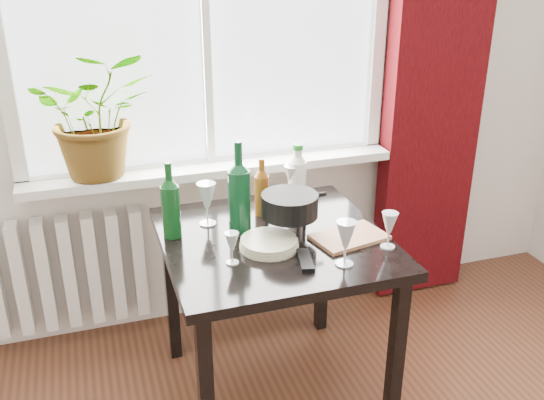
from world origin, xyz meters
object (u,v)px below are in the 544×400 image
object	(u,v)px
bottle_amber	(262,187)
cutting_board	(349,237)
tv_remote	(305,260)
wine_bottle_left	(170,200)
plate_stack	(269,243)
wineglass_front_right	(345,243)
cleaning_bottle	(297,174)
table	(274,258)
fondue_pot	(290,215)
wineglass_far_right	(389,230)
radiator	(57,274)
wine_bottle_right	(239,187)
wineglass_back_center	(293,184)
wineglass_back_left	(207,203)
potted_plant	(96,114)
wineglass_front_left	(232,248)

from	to	relation	value
bottle_amber	cutting_board	size ratio (longest dim) A/B	0.90
tv_remote	cutting_board	world-z (taller)	tv_remote
wine_bottle_left	plate_stack	bearing A→B (deg)	-32.84
wineglass_front_right	cutting_board	xyz separation A→B (m)	(0.10, 0.18, -0.08)
cleaning_bottle	cutting_board	distance (m)	0.41
table	wine_bottle_left	distance (m)	0.46
fondue_pot	cutting_board	world-z (taller)	fondue_pot
table	wineglass_far_right	xyz separation A→B (m)	(0.38, -0.21, 0.16)
radiator	tv_remote	size ratio (longest dim) A/B	5.19
wine_bottle_right	wineglass_back_center	size ratio (longest dim) A/B	2.07
wineglass_back_left	fondue_pot	distance (m)	0.34
radiator	wineglass_front_right	distance (m)	1.44
table	wineglass_back_left	bearing A→B (deg)	138.88
radiator	plate_stack	size ratio (longest dim) A/B	3.58
potted_plant	wineglass_back_left	world-z (taller)	potted_plant
wine_bottle_left	wineglass_back_center	bearing A→B (deg)	15.08
potted_plant	bottle_amber	size ratio (longest dim) A/B	2.21
wineglass_far_right	tv_remote	world-z (taller)	wineglass_far_right
radiator	cleaning_bottle	world-z (taller)	cleaning_bottle
cleaning_bottle	wineglass_front_right	distance (m)	0.56
plate_stack	cleaning_bottle	bearing A→B (deg)	55.83
wine_bottle_right	bottle_amber	world-z (taller)	wine_bottle_right
wineglass_front_left	fondue_pot	xyz separation A→B (m)	(0.27, 0.15, 0.02)
bottle_amber	wineglass_far_right	size ratio (longest dim) A/B	1.71
tv_remote	bottle_amber	bearing A→B (deg)	105.68
plate_stack	tv_remote	world-z (taller)	plate_stack
wine_bottle_left	plate_stack	world-z (taller)	wine_bottle_left
wine_bottle_left	wineglass_front_right	distance (m)	0.68
bottle_amber	potted_plant	bearing A→B (deg)	146.87
wineglass_back_center	wineglass_back_left	world-z (taller)	same
cleaning_bottle	wineglass_front_right	xyz separation A→B (m)	(-0.03, -0.56, -0.05)
radiator	wineglass_back_left	bearing A→B (deg)	-34.81
radiator	wine_bottle_left	distance (m)	0.86
plate_stack	tv_remote	distance (m)	0.17
radiator	wineglass_back_left	world-z (taller)	wineglass_back_left
plate_stack	potted_plant	bearing A→B (deg)	128.15
bottle_amber	wineglass_back_center	size ratio (longest dim) A/B	1.36
potted_plant	wineglass_back_left	bearing A→B (deg)	-48.67
radiator	bottle_amber	world-z (taller)	bottle_amber
potted_plant	wine_bottle_left	xyz separation A→B (m)	(0.22, -0.49, -0.23)
tv_remote	wineglass_back_center	bearing A→B (deg)	87.72
wineglass_back_left	plate_stack	size ratio (longest dim) A/B	0.82
cleaning_bottle	plate_stack	bearing A→B (deg)	-124.17
fondue_pot	cutting_board	size ratio (longest dim) A/B	0.92
bottle_amber	wine_bottle_left	bearing A→B (deg)	-167.34
wine_bottle_right	wineglass_front_left	xyz separation A→B (m)	(-0.09, -0.25, -0.13)
wineglass_front_right	plate_stack	xyz separation A→B (m)	(-0.21, 0.20, -0.07)
table	bottle_amber	xyz separation A→B (m)	(0.02, 0.22, 0.22)
table	potted_plant	size ratio (longest dim) A/B	1.55
wine_bottle_right	wineglass_back_left	size ratio (longest dim) A/B	2.07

